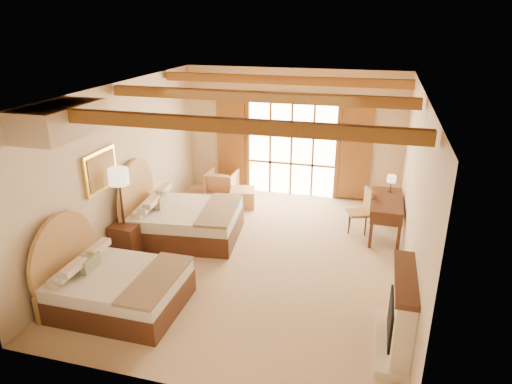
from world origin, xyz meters
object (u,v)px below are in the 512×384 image
(nightstand, at_px, (127,239))
(armchair, at_px, (222,183))
(bed_near, at_px, (110,283))
(desk, at_px, (385,216))
(bed_far, at_px, (178,217))

(nightstand, relative_size, armchair, 0.85)
(bed_near, distance_m, desk, 5.66)
(desk, bearing_deg, nightstand, -155.49)
(bed_far, height_order, nightstand, bed_far)
(nightstand, distance_m, desk, 5.31)
(bed_near, height_order, armchair, bed_near)
(bed_near, height_order, desk, bed_near)
(nightstand, distance_m, armchair, 3.50)
(bed_near, xyz_separation_m, bed_far, (0.02, 2.57, 0.04))
(bed_near, distance_m, nightstand, 1.72)
(nightstand, xyz_separation_m, armchair, (0.77, 3.41, 0.02))
(armchair, distance_m, desk, 4.25)
(bed_far, bearing_deg, armchair, 80.78)
(bed_far, relative_size, armchair, 3.21)
(desk, bearing_deg, bed_near, -137.80)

